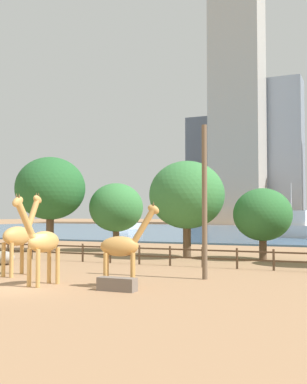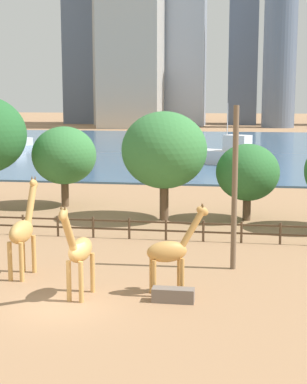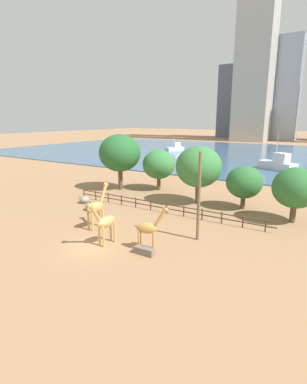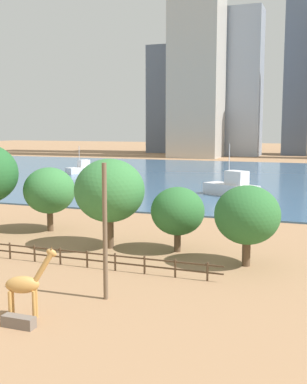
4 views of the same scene
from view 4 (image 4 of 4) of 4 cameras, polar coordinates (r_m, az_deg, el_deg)
ground_plane at (r=100.94m, az=9.07°, el=1.84°), size 400.00×400.00×0.00m
harbor_water at (r=98.00m, az=8.73°, el=1.73°), size 180.00×86.00×0.20m
giraffe_tall at (r=27.06m, az=-14.92°, el=-10.55°), size 2.85×1.53×4.03m
utility_pole at (r=28.67m, az=-5.77°, el=-4.75°), size 0.28×0.28×8.22m
feeding_trough at (r=26.68m, az=-15.69°, el=-14.58°), size 1.80×0.60×0.60m
enclosure_fence at (r=37.49m, az=-12.09°, el=-7.15°), size 26.12×0.14×1.30m
tree_left_large at (r=39.57m, az=2.88°, el=-2.30°), size 4.42×4.42×5.40m
tree_right_tall at (r=48.36m, az=-12.25°, el=0.16°), size 5.05×5.05×6.33m
tree_left_small at (r=40.65m, az=-5.23°, el=0.16°), size 5.95×5.95×7.64m
tree_right_small at (r=36.07m, az=11.05°, el=-2.71°), size 4.86×4.86×6.04m
boat_ferry at (r=71.35m, az=9.30°, el=0.57°), size 8.86×6.78×7.60m
boat_sailboat at (r=105.54m, az=-8.55°, el=2.76°), size 4.99×6.95×5.91m
skyline_tower_needle at (r=193.02m, az=1.22°, el=10.82°), size 10.31×12.90×40.96m
skyline_block_central at (r=173.40m, az=10.12°, el=12.55°), size 15.41×10.72×50.03m
skyline_block_left at (r=185.61m, az=16.80°, el=14.85°), size 8.62×15.18×68.21m
skyline_block_right at (r=164.86m, az=5.19°, el=19.01°), size 16.39×14.41×84.84m
skyline_block_wide at (r=184.72m, az=3.82°, el=18.63°), size 8.16×15.09×90.09m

